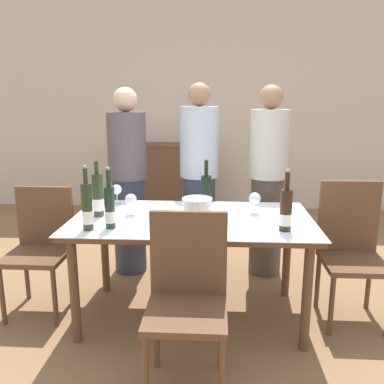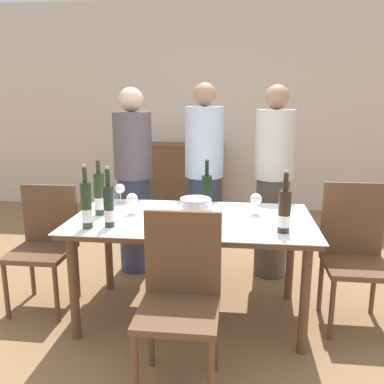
{
  "view_description": "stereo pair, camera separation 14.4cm",
  "coord_description": "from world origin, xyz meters",
  "px_view_note": "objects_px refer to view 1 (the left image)",
  "views": [
    {
      "loc": [
        0.16,
        -2.65,
        1.54
      ],
      "look_at": [
        0.0,
        0.0,
        0.92
      ],
      "focal_mm": 38.0,
      "sensor_mm": 36.0,
      "label": 1
    },
    {
      "loc": [
        0.3,
        -2.64,
        1.54
      ],
      "look_at": [
        0.0,
        0.0,
        0.92
      ],
      "focal_mm": 38.0,
      "sensor_mm": 36.0,
      "label": 2
    }
  ],
  "objects_px": {
    "person_host": "(128,183)",
    "wine_glass_1": "(131,200)",
    "chair_near_front": "(187,290)",
    "wine_bottle_0": "(98,196)",
    "wine_glass_0": "(117,190)",
    "wine_bottle_3": "(110,208)",
    "person_guest_left": "(199,181)",
    "wine_bottle_2": "(286,211)",
    "person_guest_right": "(268,183)",
    "sideboard_cabinet": "(169,178)",
    "wine_bottle_1": "(87,208)",
    "wine_glass_2": "(255,199)",
    "chair_right_end": "(351,244)",
    "chair_left_end": "(41,241)",
    "dining_table": "(192,228)",
    "wine_bottle_4": "(206,196)",
    "wine_glass_3": "(168,215)",
    "ice_bucket": "(197,212)"
  },
  "relations": [
    {
      "from": "dining_table",
      "to": "wine_bottle_2",
      "type": "relative_size",
      "value": 4.27
    },
    {
      "from": "person_guest_left",
      "to": "person_guest_right",
      "type": "distance_m",
      "value": 0.59
    },
    {
      "from": "wine_bottle_1",
      "to": "wine_glass_3",
      "type": "bearing_deg",
      "value": -0.49
    },
    {
      "from": "dining_table",
      "to": "ice_bucket",
      "type": "bearing_deg",
      "value": -77.77
    },
    {
      "from": "wine_bottle_3",
      "to": "wine_glass_2",
      "type": "xyz_separation_m",
      "value": [
        0.93,
        0.39,
        -0.03
      ]
    },
    {
      "from": "sideboard_cabinet",
      "to": "wine_bottle_1",
      "type": "relative_size",
      "value": 2.88
    },
    {
      "from": "sideboard_cabinet",
      "to": "wine_glass_2",
      "type": "bearing_deg",
      "value": -70.96
    },
    {
      "from": "dining_table",
      "to": "person_host",
      "type": "bearing_deg",
      "value": 127.96
    },
    {
      "from": "sideboard_cabinet",
      "to": "chair_left_end",
      "type": "height_order",
      "value": "sideboard_cabinet"
    },
    {
      "from": "chair_left_end",
      "to": "person_host",
      "type": "relative_size",
      "value": 0.55
    },
    {
      "from": "wine_bottle_1",
      "to": "wine_bottle_4",
      "type": "distance_m",
      "value": 0.81
    },
    {
      "from": "person_host",
      "to": "wine_glass_1",
      "type": "bearing_deg",
      "value": -76.44
    },
    {
      "from": "ice_bucket",
      "to": "wine_glass_2",
      "type": "xyz_separation_m",
      "value": [
        0.39,
        0.34,
        0.01
      ]
    },
    {
      "from": "wine_bottle_1",
      "to": "wine_bottle_3",
      "type": "relative_size",
      "value": 1.04
    },
    {
      "from": "wine_bottle_2",
      "to": "wine_glass_3",
      "type": "bearing_deg",
      "value": -175.08
    },
    {
      "from": "wine_glass_2",
      "to": "chair_near_front",
      "type": "distance_m",
      "value": 0.96
    },
    {
      "from": "ice_bucket",
      "to": "wine_glass_0",
      "type": "xyz_separation_m",
      "value": [
        -0.64,
        0.53,
        0.01
      ]
    },
    {
      "from": "wine_bottle_0",
      "to": "wine_glass_0",
      "type": "bearing_deg",
      "value": 80.8
    },
    {
      "from": "sideboard_cabinet",
      "to": "ice_bucket",
      "type": "xyz_separation_m",
      "value": [
        0.52,
        -2.96,
        0.37
      ]
    },
    {
      "from": "chair_left_end",
      "to": "person_host",
      "type": "bearing_deg",
      "value": 53.59
    },
    {
      "from": "dining_table",
      "to": "ice_bucket",
      "type": "xyz_separation_m",
      "value": [
        0.04,
        -0.2,
        0.17
      ]
    },
    {
      "from": "wine_bottle_3",
      "to": "person_guest_left",
      "type": "height_order",
      "value": "person_guest_left"
    },
    {
      "from": "wine_bottle_3",
      "to": "person_guest_left",
      "type": "distance_m",
      "value": 1.18
    },
    {
      "from": "wine_bottle_3",
      "to": "person_guest_left",
      "type": "relative_size",
      "value": 0.23
    },
    {
      "from": "wine_glass_2",
      "to": "chair_right_end",
      "type": "height_order",
      "value": "chair_right_end"
    },
    {
      "from": "ice_bucket",
      "to": "wine_glass_3",
      "type": "xyz_separation_m",
      "value": [
        -0.17,
        -0.1,
        0.0
      ]
    },
    {
      "from": "person_guest_left",
      "to": "person_guest_right",
      "type": "bearing_deg",
      "value": -0.34
    },
    {
      "from": "sideboard_cabinet",
      "to": "wine_glass_1",
      "type": "height_order",
      "value": "sideboard_cabinet"
    },
    {
      "from": "wine_bottle_0",
      "to": "wine_bottle_2",
      "type": "distance_m",
      "value": 1.26
    },
    {
      "from": "wine_bottle_2",
      "to": "person_guest_right",
      "type": "height_order",
      "value": "person_guest_right"
    },
    {
      "from": "sideboard_cabinet",
      "to": "wine_bottle_1",
      "type": "bearing_deg",
      "value": -92.88
    },
    {
      "from": "chair_left_end",
      "to": "person_guest_right",
      "type": "xyz_separation_m",
      "value": [
        1.72,
        0.72,
        0.31
      ]
    },
    {
      "from": "dining_table",
      "to": "chair_near_front",
      "type": "xyz_separation_m",
      "value": [
        0.02,
        -0.68,
        -0.12
      ]
    },
    {
      "from": "wine_bottle_2",
      "to": "wine_glass_3",
      "type": "relative_size",
      "value": 2.58
    },
    {
      "from": "wine_bottle_1",
      "to": "chair_left_end",
      "type": "xyz_separation_m",
      "value": [
        -0.48,
        0.38,
        -0.36
      ]
    },
    {
      "from": "chair_near_front",
      "to": "person_host",
      "type": "height_order",
      "value": "person_host"
    },
    {
      "from": "wine_bottle_1",
      "to": "chair_right_end",
      "type": "xyz_separation_m",
      "value": [
        1.74,
        0.39,
        -0.34
      ]
    },
    {
      "from": "wine_bottle_2",
      "to": "person_host",
      "type": "height_order",
      "value": "person_host"
    },
    {
      "from": "wine_glass_1",
      "to": "chair_right_end",
      "type": "bearing_deg",
      "value": 1.77
    },
    {
      "from": "wine_bottle_2",
      "to": "person_guest_left",
      "type": "xyz_separation_m",
      "value": [
        -0.57,
        1.05,
        -0.03
      ]
    },
    {
      "from": "wine_bottle_3",
      "to": "person_guest_right",
      "type": "relative_size",
      "value": 0.24
    },
    {
      "from": "wine_glass_0",
      "to": "chair_near_front",
      "type": "height_order",
      "value": "chair_near_front"
    },
    {
      "from": "sideboard_cabinet",
      "to": "wine_glass_2",
      "type": "relative_size",
      "value": 7.67
    },
    {
      "from": "wine_glass_3",
      "to": "person_guest_right",
      "type": "bearing_deg",
      "value": 56.38
    },
    {
      "from": "wine_bottle_1",
      "to": "chair_near_front",
      "type": "height_order",
      "value": "wine_bottle_1"
    },
    {
      "from": "sideboard_cabinet",
      "to": "chair_left_end",
      "type": "distance_m",
      "value": 2.75
    },
    {
      "from": "dining_table",
      "to": "chair_near_front",
      "type": "height_order",
      "value": "chair_near_front"
    },
    {
      "from": "wine_bottle_3",
      "to": "wine_glass_3",
      "type": "distance_m",
      "value": 0.37
    },
    {
      "from": "dining_table",
      "to": "wine_glass_2",
      "type": "relative_size",
      "value": 10.77
    },
    {
      "from": "wine_bottle_0",
      "to": "person_guest_left",
      "type": "bearing_deg",
      "value": 50.45
    }
  ]
}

